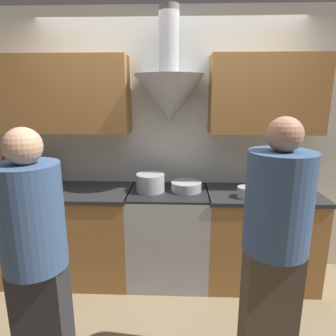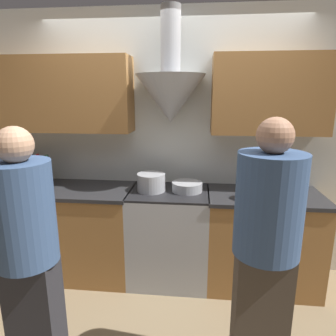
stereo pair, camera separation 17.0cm
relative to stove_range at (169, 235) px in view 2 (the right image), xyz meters
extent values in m
plane|color=#847051|center=(0.00, -0.33, -0.46)|extent=(12.00, 12.00, 0.00)
cube|color=silver|center=(0.00, 0.33, 0.84)|extent=(8.40, 0.06, 2.60)
cone|color=#A8AAAF|center=(0.00, 0.12, 1.30)|extent=(0.64, 0.64, 0.43)
cylinder|color=#A8AAAF|center=(0.00, 0.12, 1.80)|extent=(0.18, 0.18, 0.57)
cube|color=#9E6B38|center=(-1.12, 0.15, 1.34)|extent=(1.49, 0.32, 0.70)
cube|color=#9E6B38|center=(0.89, 0.15, 1.34)|extent=(1.02, 0.32, 0.70)
cube|color=#9E6B38|center=(-1.12, 0.00, -0.02)|extent=(1.49, 0.60, 0.88)
cube|color=#28282B|center=(-1.12, 0.00, 0.44)|extent=(1.51, 0.62, 0.03)
cube|color=#9E6B38|center=(0.89, 0.00, -0.02)|extent=(1.02, 0.60, 0.88)
cube|color=#28282B|center=(0.89, 0.00, 0.44)|extent=(1.05, 0.62, 0.03)
cube|color=#A8AAAF|center=(0.00, 0.00, -0.01)|extent=(0.75, 0.60, 0.90)
cube|color=black|center=(0.00, -0.30, -0.05)|extent=(0.52, 0.01, 0.40)
cube|color=black|center=(0.00, 0.00, 0.44)|extent=(0.75, 0.60, 0.02)
cube|color=#A8AAAF|center=(0.00, 0.27, 0.38)|extent=(0.75, 0.06, 0.10)
cylinder|color=black|center=(-1.68, 0.03, 0.56)|extent=(0.08, 0.08, 0.22)
sphere|color=black|center=(-1.68, 0.03, 0.67)|extent=(0.07, 0.07, 0.07)
cylinder|color=black|center=(-1.68, 0.03, 0.74)|extent=(0.03, 0.03, 0.11)
cylinder|color=gold|center=(-1.68, 0.03, 0.81)|extent=(0.03, 0.03, 0.02)
cylinder|color=black|center=(-1.58, 0.03, 0.55)|extent=(0.07, 0.07, 0.18)
sphere|color=black|center=(-1.58, 0.03, 0.64)|extent=(0.07, 0.07, 0.07)
cylinder|color=black|center=(-1.58, 0.03, 0.70)|extent=(0.03, 0.03, 0.09)
cylinder|color=maroon|center=(-1.58, 0.03, 0.75)|extent=(0.03, 0.03, 0.02)
cylinder|color=black|center=(-1.50, 0.03, 0.55)|extent=(0.07, 0.07, 0.20)
sphere|color=black|center=(-1.50, 0.03, 0.65)|extent=(0.07, 0.07, 0.07)
cylinder|color=black|center=(-1.50, 0.03, 0.71)|extent=(0.03, 0.03, 0.09)
cylinder|color=gold|center=(-1.50, 0.03, 0.77)|extent=(0.03, 0.03, 0.02)
cylinder|color=black|center=(-1.40, 0.02, 0.55)|extent=(0.08, 0.08, 0.19)
sphere|color=black|center=(-1.40, 0.02, 0.64)|extent=(0.07, 0.07, 0.07)
cylinder|color=black|center=(-1.40, 0.02, 0.70)|extent=(0.03, 0.03, 0.09)
cylinder|color=black|center=(-1.40, 0.02, 0.76)|extent=(0.03, 0.03, 0.02)
cylinder|color=black|center=(-1.29, 0.03, 0.55)|extent=(0.07, 0.07, 0.18)
sphere|color=black|center=(-1.29, 0.03, 0.64)|extent=(0.07, 0.07, 0.07)
cylinder|color=black|center=(-1.29, 0.03, 0.70)|extent=(0.03, 0.03, 0.10)
cylinder|color=maroon|center=(-1.29, 0.03, 0.77)|extent=(0.03, 0.03, 0.02)
cylinder|color=black|center=(-1.21, 0.04, 0.55)|extent=(0.08, 0.08, 0.19)
sphere|color=black|center=(-1.21, 0.04, 0.65)|extent=(0.08, 0.08, 0.08)
cylinder|color=black|center=(-1.21, 0.04, 0.71)|extent=(0.03, 0.03, 0.08)
cylinder|color=#234C33|center=(-1.21, 0.04, 0.76)|extent=(0.03, 0.03, 0.02)
cylinder|color=#A8AAAF|center=(-0.17, -0.01, 0.54)|extent=(0.26, 0.26, 0.17)
cylinder|color=#A8AAAF|center=(0.17, 0.02, 0.50)|extent=(0.29, 0.29, 0.09)
sphere|color=orange|center=(1.09, 0.15, 0.49)|extent=(0.07, 0.07, 0.07)
cylinder|color=#A8AAAF|center=(0.69, -0.15, 0.50)|extent=(0.15, 0.15, 0.10)
cube|color=#28282D|center=(-0.70, -1.20, -0.03)|extent=(0.30, 0.19, 0.86)
cylinder|color=#38517A|center=(-0.70, -1.20, 0.69)|extent=(0.35, 0.35, 0.60)
sphere|color=tan|center=(-0.70, -1.20, 1.08)|extent=(0.20, 0.20, 0.20)
cube|color=#473D33|center=(0.67, -1.06, 0.00)|extent=(0.32, 0.21, 0.91)
cylinder|color=#38517A|center=(0.67, -1.06, 0.75)|extent=(0.38, 0.38, 0.59)
sphere|color=#AD7A5B|center=(0.67, -1.06, 1.13)|extent=(0.20, 0.20, 0.20)
camera|label=1|loc=(0.10, -2.69, 1.35)|focal=32.00mm
camera|label=2|loc=(0.27, -2.67, 1.35)|focal=32.00mm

